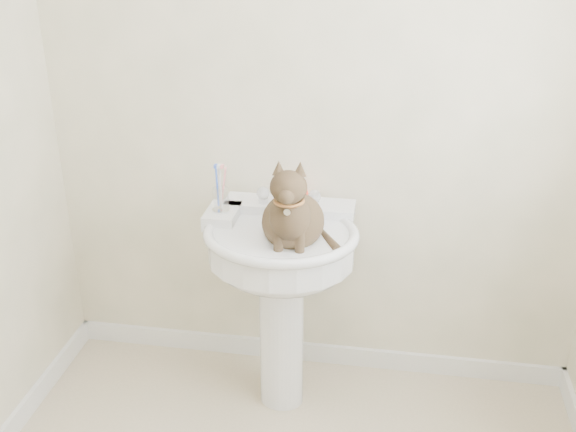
% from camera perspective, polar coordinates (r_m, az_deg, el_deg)
% --- Properties ---
extents(wall_back, '(2.20, 0.00, 2.50)m').
position_cam_1_polar(wall_back, '(2.61, 2.49, 10.55)').
color(wall_back, '#F4E4C4').
rests_on(wall_back, ground).
extents(baseboard_back, '(2.20, 0.02, 0.09)m').
position_cam_1_polar(baseboard_back, '(3.13, 2.05, -11.44)').
color(baseboard_back, white).
rests_on(baseboard_back, floor).
extents(pedestal_sink, '(0.60, 0.59, 0.82)m').
position_cam_1_polar(pedestal_sink, '(2.58, -0.61, -4.08)').
color(pedestal_sink, white).
rests_on(pedestal_sink, floor).
extents(faucet, '(0.28, 0.12, 0.14)m').
position_cam_1_polar(faucet, '(2.61, -0.02, 1.65)').
color(faucet, silver).
rests_on(faucet, pedestal_sink).
extents(soap_bar, '(0.10, 0.08, 0.03)m').
position_cam_1_polar(soap_bar, '(2.70, 0.73, 1.81)').
color(soap_bar, '#F83B24').
rests_on(soap_bar, pedestal_sink).
extents(toothbrush_cup, '(0.07, 0.07, 0.19)m').
position_cam_1_polar(toothbrush_cup, '(2.58, -5.70, 1.44)').
color(toothbrush_cup, silver).
rests_on(toothbrush_cup, pedestal_sink).
extents(cat, '(0.25, 0.31, 0.46)m').
position_cam_1_polar(cat, '(2.40, 0.37, -0.05)').
color(cat, '#4C3C22').
rests_on(cat, pedestal_sink).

